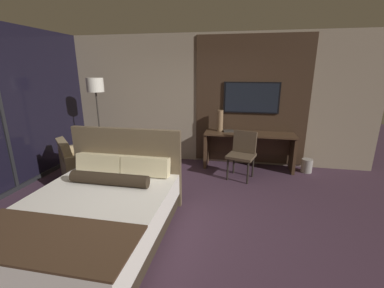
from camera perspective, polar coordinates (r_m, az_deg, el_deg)
ground_plane at (r=3.80m, az=-3.89°, el=-16.58°), size 16.00×16.00×0.00m
wall_back_tv_panel at (r=5.76m, az=3.89°, el=9.63°), size 7.20×0.09×2.80m
wall_left_window at (r=5.24m, az=-36.64°, el=5.00°), size 0.06×6.00×2.80m
bed at (r=3.52m, az=-20.74°, el=-14.45°), size 1.74×2.17×1.20m
desk at (r=5.60m, az=12.49°, el=0.01°), size 1.86×0.53×0.78m
tv at (r=5.63m, az=13.05°, el=9.99°), size 1.16×0.04×0.65m
desk_chair at (r=5.07m, az=11.20°, el=-1.42°), size 0.60×0.60×0.91m
armchair_by_window at (r=5.45m, az=-22.79°, el=-4.16°), size 1.19×1.19×0.82m
floor_lamp at (r=5.72m, az=-20.58°, el=10.64°), size 0.34×0.34×1.90m
vase_tall at (r=5.55m, az=6.26°, el=5.17°), size 0.13×0.13×0.45m
book at (r=5.55m, az=8.13°, el=2.89°), size 0.25×0.20×0.03m
waste_bin at (r=5.85m, az=24.14°, el=-4.40°), size 0.22×0.22×0.28m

